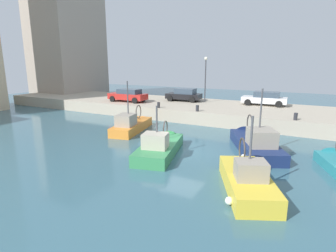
{
  "coord_description": "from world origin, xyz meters",
  "views": [
    {
      "loc": [
        -15.14,
        -7.09,
        5.52
      ],
      "look_at": [
        1.04,
        1.59,
        1.2
      ],
      "focal_mm": 29.29,
      "sensor_mm": 36.0,
      "label": 1
    }
  ],
  "objects_px": {
    "parked_car_red": "(128,95)",
    "mooring_bollard_mid": "(197,108)",
    "fishing_boat_navy": "(254,147)",
    "parked_car_black": "(184,95)",
    "parked_car_white": "(265,98)",
    "fishing_boat_green": "(161,151)",
    "quay_streetlamp": "(206,72)",
    "fishing_boat_orange": "(133,128)",
    "mooring_bollard_south": "(296,117)",
    "fishing_boat_yellow": "(245,185)",
    "mooring_bollard_north": "(159,105)"
  },
  "relations": [
    {
      "from": "parked_car_white",
      "to": "mooring_bollard_north",
      "type": "distance_m",
      "value": 10.84
    },
    {
      "from": "parked_car_white",
      "to": "mooring_bollard_north",
      "type": "height_order",
      "value": "parked_car_white"
    },
    {
      "from": "fishing_boat_green",
      "to": "parked_car_red",
      "type": "xyz_separation_m",
      "value": [
        10.37,
        10.07,
        1.81
      ]
    },
    {
      "from": "parked_car_black",
      "to": "mooring_bollard_mid",
      "type": "height_order",
      "value": "parked_car_black"
    },
    {
      "from": "fishing_boat_navy",
      "to": "quay_streetlamp",
      "type": "relative_size",
      "value": 1.42
    },
    {
      "from": "fishing_boat_orange",
      "to": "quay_streetlamp",
      "type": "bearing_deg",
      "value": -13.19
    },
    {
      "from": "fishing_boat_navy",
      "to": "parked_car_black",
      "type": "distance_m",
      "value": 14.43
    },
    {
      "from": "fishing_boat_yellow",
      "to": "quay_streetlamp",
      "type": "height_order",
      "value": "quay_streetlamp"
    },
    {
      "from": "mooring_bollard_south",
      "to": "mooring_bollard_north",
      "type": "relative_size",
      "value": 1.0
    },
    {
      "from": "fishing_boat_orange",
      "to": "quay_streetlamp",
      "type": "height_order",
      "value": "quay_streetlamp"
    },
    {
      "from": "parked_car_black",
      "to": "mooring_bollard_south",
      "type": "height_order",
      "value": "parked_car_black"
    },
    {
      "from": "fishing_boat_orange",
      "to": "fishing_boat_navy",
      "type": "distance_m",
      "value": 9.81
    },
    {
      "from": "mooring_bollard_north",
      "to": "mooring_bollard_south",
      "type": "bearing_deg",
      "value": -90.0
    },
    {
      "from": "fishing_boat_orange",
      "to": "mooring_bollard_north",
      "type": "xyz_separation_m",
      "value": [
        4.49,
        0.18,
        1.32
      ]
    },
    {
      "from": "fishing_boat_yellow",
      "to": "parked_car_black",
      "type": "xyz_separation_m",
      "value": [
        16.27,
        10.57,
        1.81
      ]
    },
    {
      "from": "fishing_boat_orange",
      "to": "mooring_bollard_south",
      "type": "xyz_separation_m",
      "value": [
        4.49,
        -11.82,
        1.32
      ]
    },
    {
      "from": "parked_car_red",
      "to": "mooring_bollard_north",
      "type": "height_order",
      "value": "parked_car_red"
    },
    {
      "from": "fishing_boat_orange",
      "to": "parked_car_black",
      "type": "distance_m",
      "value": 10.11
    },
    {
      "from": "parked_car_white",
      "to": "mooring_bollard_south",
      "type": "xyz_separation_m",
      "value": [
        -6.46,
        -3.31,
        -0.44
      ]
    },
    {
      "from": "fishing_boat_navy",
      "to": "quay_streetlamp",
      "type": "xyz_separation_m",
      "value": [
        10.63,
        7.42,
        4.3
      ]
    },
    {
      "from": "fishing_boat_navy",
      "to": "mooring_bollard_north",
      "type": "xyz_separation_m",
      "value": [
        4.98,
        9.98,
        1.32
      ]
    },
    {
      "from": "fishing_boat_yellow",
      "to": "mooring_bollard_north",
      "type": "height_order",
      "value": "fishing_boat_yellow"
    },
    {
      "from": "parked_car_black",
      "to": "mooring_bollard_south",
      "type": "distance_m",
      "value": 13.04
    },
    {
      "from": "parked_car_black",
      "to": "parked_car_red",
      "type": "bearing_deg",
      "value": 123.48
    },
    {
      "from": "fishing_boat_navy",
      "to": "mooring_bollard_mid",
      "type": "height_order",
      "value": "fishing_boat_navy"
    },
    {
      "from": "fishing_boat_orange",
      "to": "parked_car_black",
      "type": "bearing_deg",
      "value": 0.02
    },
    {
      "from": "fishing_boat_green",
      "to": "mooring_bollard_south",
      "type": "xyz_separation_m",
      "value": [
        8.36,
        -6.98,
        1.36
      ]
    },
    {
      "from": "fishing_boat_navy",
      "to": "parked_car_white",
      "type": "xyz_separation_m",
      "value": [
        11.44,
        1.28,
        1.75
      ]
    },
    {
      "from": "fishing_boat_navy",
      "to": "parked_car_white",
      "type": "relative_size",
      "value": 1.56
    },
    {
      "from": "mooring_bollard_north",
      "to": "quay_streetlamp",
      "type": "xyz_separation_m",
      "value": [
        5.65,
        -2.56,
        2.98
      ]
    },
    {
      "from": "fishing_boat_green",
      "to": "mooring_bollard_mid",
      "type": "relative_size",
      "value": 11.36
    },
    {
      "from": "parked_car_red",
      "to": "quay_streetlamp",
      "type": "distance_m",
      "value": 8.8
    },
    {
      "from": "fishing_boat_green",
      "to": "mooring_bollard_mid",
      "type": "xyz_separation_m",
      "value": [
        8.36,
        1.02,
        1.36
      ]
    },
    {
      "from": "parked_car_red",
      "to": "quay_streetlamp",
      "type": "bearing_deg",
      "value": -64.43
    },
    {
      "from": "fishing_boat_orange",
      "to": "mooring_bollard_north",
      "type": "bearing_deg",
      "value": 2.28
    },
    {
      "from": "parked_car_black",
      "to": "mooring_bollard_north",
      "type": "height_order",
      "value": "parked_car_black"
    },
    {
      "from": "parked_car_black",
      "to": "mooring_bollard_mid",
      "type": "relative_size",
      "value": 7.21
    },
    {
      "from": "parked_car_black",
      "to": "fishing_boat_navy",
      "type": "bearing_deg",
      "value": -136.81
    },
    {
      "from": "fishing_boat_orange",
      "to": "parked_car_red",
      "type": "xyz_separation_m",
      "value": [
        6.5,
        5.23,
        1.77
      ]
    },
    {
      "from": "fishing_boat_green",
      "to": "quay_streetlamp",
      "type": "distance_m",
      "value": 14.87
    },
    {
      "from": "fishing_boat_navy",
      "to": "mooring_bollard_south",
      "type": "distance_m",
      "value": 5.53
    },
    {
      "from": "fishing_boat_yellow",
      "to": "quay_streetlamp",
      "type": "xyz_separation_m",
      "value": [
        16.45,
        8.19,
        4.35
      ]
    },
    {
      "from": "fishing_boat_green",
      "to": "fishing_boat_navy",
      "type": "height_order",
      "value": "fishing_boat_navy"
    },
    {
      "from": "parked_car_white",
      "to": "parked_car_red",
      "type": "xyz_separation_m",
      "value": [
        -4.45,
        13.75,
        0.01
      ]
    },
    {
      "from": "fishing_boat_green",
      "to": "mooring_bollard_south",
      "type": "bearing_deg",
      "value": -39.85
    },
    {
      "from": "fishing_boat_green",
      "to": "parked_car_black",
      "type": "xyz_separation_m",
      "value": [
        13.82,
        4.85,
        1.8
      ]
    },
    {
      "from": "fishing_boat_yellow",
      "to": "mooring_bollard_south",
      "type": "relative_size",
      "value": 10.34
    },
    {
      "from": "fishing_boat_navy",
      "to": "mooring_bollard_mid",
      "type": "bearing_deg",
      "value": 50.22
    },
    {
      "from": "fishing_boat_orange",
      "to": "mooring_bollard_north",
      "type": "relative_size",
      "value": 11.36
    },
    {
      "from": "parked_car_red",
      "to": "mooring_bollard_mid",
      "type": "distance_m",
      "value": 9.28
    }
  ]
}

